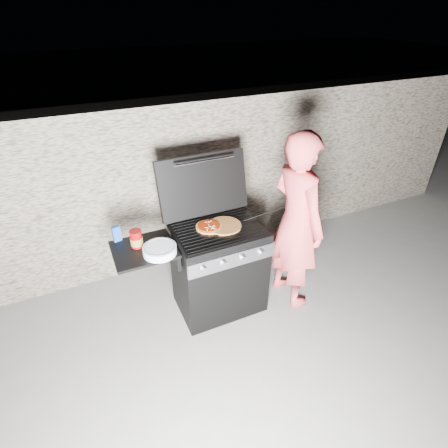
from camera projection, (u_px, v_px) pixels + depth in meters
name	position (u px, v px, depth m)	size (l,w,h in m)	color
ground	(220.00, 304.00, 3.56)	(50.00, 50.00, 0.00)	#65625E
stone_wall	(181.00, 183.00, 3.89)	(8.00, 0.35, 1.80)	gray
gas_grill	(195.00, 276.00, 3.23)	(1.34, 0.79, 0.91)	black
pizza_topped	(209.00, 226.00, 3.08)	(0.23, 0.23, 0.03)	#BB733A
pizza_plain	(224.00, 226.00, 3.10)	(0.30, 0.30, 0.02)	#B6763B
sauce_jar	(136.00, 239.00, 2.83)	(0.10, 0.10, 0.15)	#710406
blue_carton	(116.00, 234.00, 2.90)	(0.06, 0.04, 0.14)	navy
plate_stack	(160.00, 250.00, 2.78)	(0.27, 0.27, 0.06)	white
person	(296.00, 223.00, 3.22)	(0.64, 0.42, 1.76)	#DE474E
tongs	(266.00, 213.00, 3.21)	(0.01, 0.01, 0.46)	black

